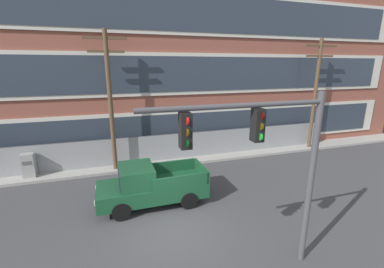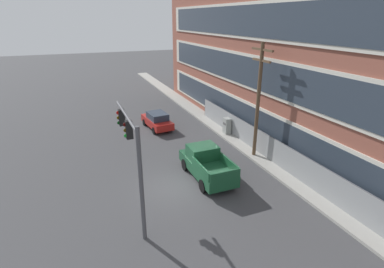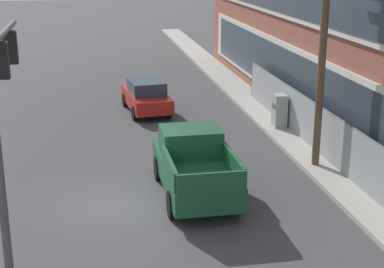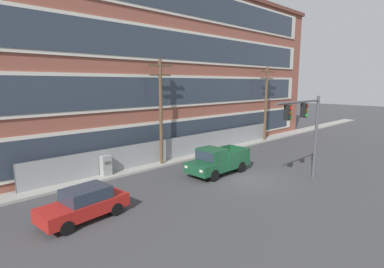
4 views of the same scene
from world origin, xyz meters
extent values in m
plane|color=#424244|center=(0.00, 0.00, 0.00)|extent=(160.00, 160.00, 0.00)
cube|color=#9E9B93|center=(0.00, 7.32, 0.08)|extent=(80.00, 1.65, 0.16)
cube|color=brown|center=(-0.93, 13.81, 7.48)|extent=(46.17, 11.33, 14.96)
cube|color=beige|center=(-0.93, 8.08, 2.06)|extent=(42.48, 0.10, 2.69)
cube|color=#2D3844|center=(-0.93, 8.02, 2.06)|extent=(40.63, 0.06, 2.24)
cube|color=beige|center=(-0.93, 8.08, 5.80)|extent=(42.48, 0.10, 2.69)
cube|color=#2D3844|center=(-0.93, 8.02, 5.80)|extent=(40.63, 0.06, 2.24)
cube|color=beige|center=(-0.93, 8.08, 9.54)|extent=(42.48, 0.10, 2.69)
cube|color=#2D3844|center=(-0.93, 8.02, 9.54)|extent=(40.63, 0.06, 2.24)
cube|color=gray|center=(0.76, 7.59, 0.95)|extent=(25.87, 0.04, 1.91)
cylinder|color=#4C4C51|center=(-12.17, 7.59, 0.95)|extent=(0.06, 0.06, 1.91)
cylinder|color=#4C4C51|center=(0.76, 7.59, 1.91)|extent=(25.87, 0.05, 0.05)
cylinder|color=#4C4C51|center=(3.77, -2.73, 2.82)|extent=(0.20, 0.20, 5.65)
cylinder|color=#4C4C51|center=(1.14, -2.73, 5.35)|extent=(5.26, 0.14, 0.14)
cube|color=black|center=(1.75, -2.73, 4.80)|extent=(0.28, 0.32, 0.90)
cylinder|color=#4B0807|center=(1.75, -2.91, 5.08)|extent=(0.04, 0.18, 0.18)
cylinder|color=#503E08|center=(1.75, -2.91, 4.80)|extent=(0.04, 0.18, 0.18)
cylinder|color=green|center=(1.75, -2.91, 4.52)|extent=(0.04, 0.18, 0.18)
cube|color=black|center=(-0.28, -2.73, 4.80)|extent=(0.28, 0.32, 0.90)
cylinder|color=red|center=(-0.28, -2.91, 5.08)|extent=(0.04, 0.18, 0.18)
cylinder|color=#503E08|center=(-0.28, -2.91, 4.80)|extent=(0.04, 0.18, 0.18)
cylinder|color=#0A4011|center=(-0.28, -2.91, 4.52)|extent=(0.04, 0.18, 0.18)
cube|color=#194C2D|center=(-0.41, 2.40, 0.75)|extent=(4.98, 2.05, 0.70)
cube|color=#194C2D|center=(-1.10, 2.40, 1.54)|extent=(1.50, 1.87, 0.87)
cube|color=#283342|center=(-1.87, 2.39, 1.54)|extent=(0.07, 1.66, 0.66)
cube|color=#194C2D|center=(0.72, 1.46, 1.38)|extent=(2.48, 0.14, 0.56)
cube|color=#194C2D|center=(0.71, 3.36, 1.38)|extent=(2.48, 0.14, 0.56)
cube|color=#194C2D|center=(2.04, 2.42, 1.38)|extent=(0.11, 1.94, 0.56)
cylinder|color=black|center=(-1.89, 1.46, 0.40)|extent=(0.80, 0.27, 0.80)
cylinder|color=black|center=(-1.90, 3.32, 0.40)|extent=(0.80, 0.27, 0.80)
cylinder|color=black|center=(1.09, 1.48, 0.40)|extent=(0.80, 0.27, 0.80)
cylinder|color=black|center=(1.08, 3.34, 0.40)|extent=(0.80, 0.27, 0.80)
cube|color=white|center=(-2.90, 1.68, 0.85)|extent=(0.06, 0.24, 0.16)
cube|color=white|center=(-2.91, 3.09, 0.85)|extent=(0.06, 0.24, 0.16)
cube|color=#AD1E19|center=(-10.63, 1.95, 0.64)|extent=(4.28, 2.13, 0.64)
cube|color=#283342|center=(-10.47, 1.97, 1.26)|extent=(2.21, 1.71, 0.60)
cylinder|color=black|center=(-11.82, 1.02, 0.32)|extent=(0.66, 0.26, 0.64)
cylinder|color=black|center=(-11.98, 2.61, 0.32)|extent=(0.66, 0.26, 0.64)
cylinder|color=black|center=(-9.27, 1.29, 0.32)|extent=(0.66, 0.26, 0.64)
cylinder|color=black|center=(-9.44, 2.87, 0.32)|extent=(0.66, 0.26, 0.64)
cylinder|color=brown|center=(-1.97, 7.01, 4.15)|extent=(0.26, 0.26, 8.30)
cube|color=brown|center=(-1.97, 7.01, 7.80)|extent=(2.33, 0.14, 0.14)
cube|color=brown|center=(-1.97, 7.01, 7.10)|extent=(1.98, 0.14, 0.14)
cube|color=#939993|center=(-6.67, 7.22, 0.77)|extent=(0.66, 0.52, 1.55)
cube|color=#515151|center=(-6.67, 6.95, 1.08)|extent=(0.46, 0.02, 0.20)
camera|label=1|loc=(-1.98, -8.58, 6.35)|focal=24.00mm
camera|label=2|loc=(15.21, -4.93, 9.79)|focal=28.00mm
camera|label=3|loc=(16.38, -0.70, 7.32)|focal=55.00mm
camera|label=4|loc=(-16.21, -11.40, 6.49)|focal=28.00mm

